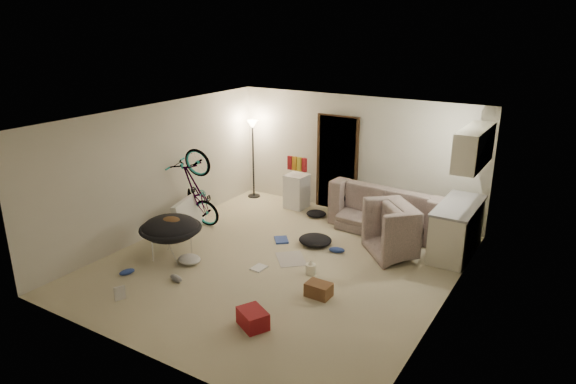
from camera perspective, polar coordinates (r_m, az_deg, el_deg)
The scene contains 37 objects.
floor at distance 8.85m, azimuth -0.95°, elevation -8.01°, with size 5.50×6.00×0.02m, color #C0B693.
ceiling at distance 8.05m, azimuth -1.05°, elevation 8.27°, with size 5.50×6.00×0.02m, color white.
wall_back at distance 10.91m, azimuth 7.55°, elevation 4.08°, with size 5.50×0.02×2.50m, color beige.
wall_front at distance 6.23m, azimuth -16.19°, elevation -7.87°, with size 5.50×0.02×2.50m, color beige.
wall_left at distance 10.06m, azimuth -14.39°, elevation 2.40°, with size 0.02×6.00×2.50m, color beige.
wall_right at distance 7.35m, azimuth 17.51°, elevation -3.88°, with size 0.02×6.00×2.50m, color beige.
doorway at distance 11.10m, azimuth 5.53°, elevation 3.18°, with size 0.85×0.10×2.04m, color black.
door_trim at distance 11.07m, azimuth 5.46°, elevation 3.14°, with size 0.97×0.04×2.10m, color #352212.
floor_lamp at distance 11.76m, azimuth -3.93°, elevation 5.53°, with size 0.28×0.28×1.81m.
kitchen_counter at distance 9.53m, azimuth 18.22°, elevation -4.02°, with size 0.60×1.50×0.88m, color silver.
counter_top at distance 9.37m, azimuth 18.50°, elevation -1.42°, with size 0.64×1.54×0.04m, color gray.
kitchen_uppers at distance 9.06m, azimuth 19.97°, elevation 4.70°, with size 0.38×1.40×0.65m, color silver.
sofa at distance 10.33m, azimuth 11.26°, elevation -2.29°, with size 2.30×0.90×0.67m, color #394038.
armchair at distance 9.32m, azimuth 13.29°, elevation -4.69°, with size 1.07×0.93×0.69m, color #394038.
bicycle at distance 10.38m, azimuth -10.05°, elevation -1.49°, with size 0.58×1.68×0.88m, color black.
book_asset at distance 8.15m, azimuth -18.68°, elevation -11.41°, with size 0.17×0.23×0.02m, color maroon.
mini_fridge at distance 11.28m, azimuth 0.96°, elevation 0.10°, with size 0.44×0.44×0.75m, color white.
snack_box_0 at distance 11.19m, azimuth 0.23°, elevation 3.28°, with size 0.10×0.07×0.30m, color maroon.
snack_box_1 at distance 11.13m, azimuth 0.76°, elevation 3.19°, with size 0.10×0.07×0.30m, color #B37316.
snack_box_2 at distance 11.07m, azimuth 1.29°, elevation 3.11°, with size 0.10×0.07×0.30m, color gold.
snack_box_3 at distance 11.01m, azimuth 1.83°, elevation 3.02°, with size 0.10×0.07×0.30m, color maroon.
saucer_chair at distance 9.10m, azimuth -12.87°, elevation -4.53°, with size 1.07×1.07×0.76m.
hoodie at distance 8.97m, azimuth -12.87°, elevation -3.43°, with size 0.48×0.40×0.22m, color #4D321A.
sofa_drape at distance 10.60m, azimuth 6.53°, elevation -0.33°, with size 0.56×0.46×0.28m, color black.
tv_box at distance 10.24m, azimuth -10.97°, elevation -2.52°, with size 0.12×0.98×0.65m, color silver.
drink_case_a at distance 7.85m, azimuth 3.43°, elevation -10.78°, with size 0.37×0.27×0.21m, color brown.
drink_case_b at distance 7.15m, azimuth -3.93°, elevation -13.84°, with size 0.42×0.31×0.24m, color maroon.
juicer at distance 8.47m, azimuth 2.53°, elevation -8.47°, with size 0.17×0.17×0.25m.
newspaper at distance 9.00m, azimuth 0.31°, elevation -7.44°, with size 0.46×0.60×0.01m, color #AFA8A1.
book_blue at distance 9.70m, azimuth -0.75°, elevation -5.34°, with size 0.24×0.33×0.03m, color #284092.
book_white at distance 8.68m, azimuth -3.26°, elevation -8.42°, with size 0.20×0.26×0.02m, color silver.
shoe_0 at distance 9.25m, azimuth 5.45°, elevation -6.43°, with size 0.29×0.12×0.11m, color #284092.
shoe_2 at distance 8.86m, azimuth -17.46°, elevation -8.47°, with size 0.26×0.11×0.10m, color #284092.
shoe_3 at distance 8.45m, azimuth -12.33°, elevation -9.36°, with size 0.28×0.11×0.10m, color slate.
clothes_lump_a at distance 9.51m, azimuth 3.04°, elevation -5.35°, with size 0.61×0.52×0.20m, color black.
clothes_lump_b at distance 10.87m, azimuth 3.15°, elevation -2.41°, with size 0.42×0.37×0.13m, color black.
clothes_lump_c at distance 9.00m, azimuth -10.90°, elevation -7.36°, with size 0.42×0.36×0.13m, color silver.
Camera 1 is at (4.27, -6.67, 3.94)m, focal length 32.00 mm.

